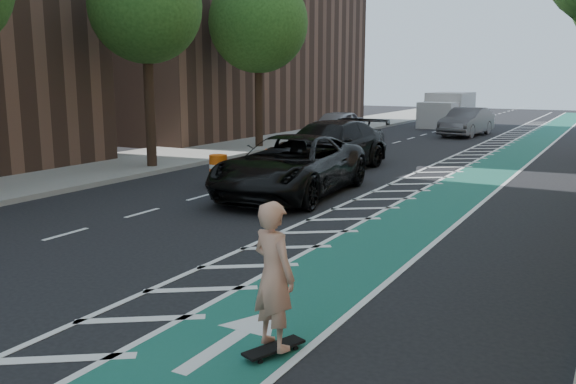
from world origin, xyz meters
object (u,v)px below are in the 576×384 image
Objects in this scene: suv_near at (291,166)px; suv_far at (328,146)px; barrel_a at (218,171)px; skateboarder at (274,275)px.

suv_far is at bearing 97.87° from suv_near.
suv_far reaches higher than suv_near.
barrel_a is (-1.67, -4.48, -0.43)m from suv_far.
skateboarder is 1.86× the size of barrel_a.
suv_far is at bearing -46.68° from skateboarder.
barrel_a is (-7.50, 9.36, -0.56)m from skateboarder.
suv_near is 2.76m from barrel_a.
suv_near is 1.00× the size of suv_far.
skateboarder is 12.01m from barrel_a.
barrel_a is (-2.73, 0.24, -0.39)m from suv_near.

